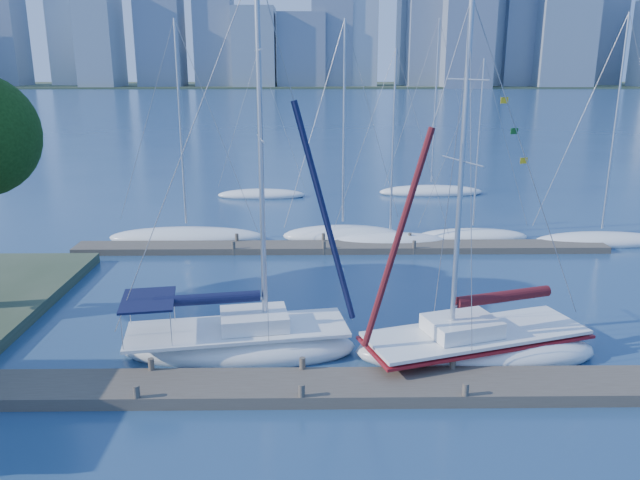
{
  "coord_description": "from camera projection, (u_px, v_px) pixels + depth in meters",
  "views": [
    {
      "loc": [
        0.32,
        -17.88,
        10.11
      ],
      "look_at": [
        0.63,
        4.0,
        3.97
      ],
      "focal_mm": 35.0,
      "sensor_mm": 36.0,
      "label": 1
    }
  ],
  "objects": [
    {
      "name": "near_dock",
      "position": [
        302.0,
        388.0,
        19.89
      ],
      "size": [
        26.0,
        2.0,
        0.4
      ],
      "primitive_type": "cube",
      "color": "#4E4539",
      "rests_on": "ground"
    },
    {
      "name": "far_dock",
      "position": [
        341.0,
        247.0,
        35.32
      ],
      "size": [
        30.0,
        1.8,
        0.36
      ],
      "primitive_type": "cube",
      "color": "#4E4539",
      "rests_on": "ground"
    },
    {
      "name": "bg_boat_6",
      "position": [
        262.0,
        194.0,
        49.61
      ],
      "size": [
        7.12,
        2.7,
        11.41
      ],
      "rotation": [
        0.0,
        0.0,
        -0.11
      ],
      "color": "white",
      "rests_on": "ground"
    },
    {
      "name": "bg_boat_5",
      "position": [
        601.0,
        240.0,
        36.56
      ],
      "size": [
        8.01,
        4.07,
        13.2
      ],
      "rotation": [
        0.0,
        0.0,
        -0.27
      ],
      "color": "white",
      "rests_on": "ground"
    },
    {
      "name": "bg_boat_0",
      "position": [
        187.0,
        237.0,
        37.18
      ],
      "size": [
        9.55,
        5.46,
        13.0
      ],
      "rotation": [
        0.0,
        0.0,
        -0.35
      ],
      "color": "white",
      "rests_on": "ground"
    },
    {
      "name": "bg_boat_4",
      "position": [
        472.0,
        236.0,
        37.48
      ],
      "size": [
        6.73,
        2.26,
        10.82
      ],
      "rotation": [
        0.0,
        0.0,
        0.04
      ],
      "color": "white",
      "rests_on": "ground"
    },
    {
      "name": "bg_boat_3",
      "position": [
        390.0,
        241.0,
        36.42
      ],
      "size": [
        6.98,
        3.69,
        11.38
      ],
      "rotation": [
        0.0,
        0.0,
        -0.25
      ],
      "color": "white",
      "rests_on": "ground"
    },
    {
      "name": "far_shore",
      "position": [
        311.0,
        86.0,
        328.04
      ],
      "size": [
        800.0,
        100.0,
        1.5
      ],
      "primitive_type": "cube",
      "color": "#38472D",
      "rests_on": "ground"
    },
    {
      "name": "skyline",
      "position": [
        359.0,
        10.0,
        290.42
      ],
      "size": [
        502.31,
        51.31,
        119.32
      ],
      "color": "gray",
      "rests_on": "ground"
    },
    {
      "name": "sailboat_navy",
      "position": [
        238.0,
        326.0,
        22.42
      ],
      "size": [
        8.82,
        4.13,
        13.89
      ],
      "rotation": [
        0.0,
        0.0,
        0.16
      ],
      "color": "white",
      "rests_on": "ground"
    },
    {
      "name": "ground",
      "position": [
        302.0,
        393.0,
        19.94
      ],
      "size": [
        700.0,
        700.0,
        0.0
      ],
      "primitive_type": "plane",
      "color": "navy",
      "rests_on": "ground"
    },
    {
      "name": "bg_boat_2",
      "position": [
        343.0,
        235.0,
        37.55
      ],
      "size": [
        7.59,
        4.25,
        13.01
      ],
      "rotation": [
        0.0,
        0.0,
        0.26
      ],
      "color": "white",
      "rests_on": "ground"
    },
    {
      "name": "sailboat_maroon",
      "position": [
        476.0,
        333.0,
        22.13
      ],
      "size": [
        9.02,
        5.29,
        12.74
      ],
      "rotation": [
        0.0,
        0.0,
        0.31
      ],
      "color": "white",
      "rests_on": "ground"
    },
    {
      "name": "bg_boat_7",
      "position": [
        431.0,
        191.0,
        50.68
      ],
      "size": [
        8.67,
        4.77,
        13.94
      ],
      "rotation": [
        0.0,
        0.0,
        0.32
      ],
      "color": "white",
      "rests_on": "ground"
    }
  ]
}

